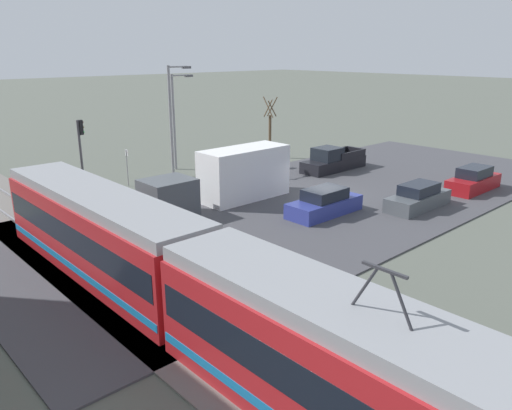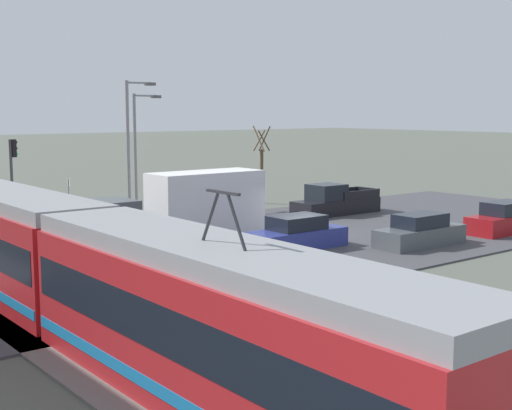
{
  "view_description": "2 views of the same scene",
  "coord_description": "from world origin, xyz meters",
  "px_view_note": "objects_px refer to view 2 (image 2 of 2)",
  "views": [
    {
      "loc": [
        -19.71,
        24.05,
        9.01
      ],
      "look_at": [
        -1.89,
        7.66,
        1.5
      ],
      "focal_mm": 35.0,
      "sensor_mm": 36.0,
      "label": 1
    },
    {
      "loc": [
        -26.25,
        24.05,
        6.31
      ],
      "look_at": [
        0.52,
        2.9,
        1.76
      ],
      "focal_mm": 50.0,
      "sensor_mm": 36.0,
      "label": 2
    }
  ],
  "objects_px": {
    "sedan_car_1": "(505,220)",
    "traffic_light_pole": "(13,171)",
    "sedan_car_2": "(420,232)",
    "pickup_truck": "(335,202)",
    "street_lamp_near_crossing": "(138,143)",
    "light_rail_tram": "(84,272)",
    "sedan_car_0": "(297,235)",
    "no_parking_sign": "(69,197)",
    "box_truck": "(183,208)",
    "street_tree": "(262,168)",
    "street_lamp_mid_block": "(131,139)"
  },
  "relations": [
    {
      "from": "light_rail_tram",
      "to": "traffic_light_pole",
      "type": "xyz_separation_m",
      "value": [
        19.19,
        -4.87,
        1.36
      ]
    },
    {
      "from": "box_truck",
      "to": "traffic_light_pole",
      "type": "distance_m",
      "value": 10.02
    },
    {
      "from": "pickup_truck",
      "to": "street_lamp_near_crossing",
      "type": "bearing_deg",
      "value": 43.72
    },
    {
      "from": "pickup_truck",
      "to": "traffic_light_pole",
      "type": "xyz_separation_m",
      "value": [
        7.19,
        16.9,
        2.34
      ]
    },
    {
      "from": "pickup_truck",
      "to": "street_tree",
      "type": "relative_size",
      "value": 1.11
    },
    {
      "from": "light_rail_tram",
      "to": "no_parking_sign",
      "type": "relative_size",
      "value": 10.38
    },
    {
      "from": "street_lamp_mid_block",
      "to": "street_tree",
      "type": "bearing_deg",
      "value": -89.78
    },
    {
      "from": "street_tree",
      "to": "no_parking_sign",
      "type": "relative_size",
      "value": 2.04
    },
    {
      "from": "light_rail_tram",
      "to": "pickup_truck",
      "type": "xyz_separation_m",
      "value": [
        12.0,
        -21.76,
        -0.98
      ]
    },
    {
      "from": "street_lamp_mid_block",
      "to": "pickup_truck",
      "type": "bearing_deg",
      "value": -125.02
    },
    {
      "from": "street_tree",
      "to": "sedan_car_2",
      "type": "bearing_deg",
      "value": 166.68
    },
    {
      "from": "sedan_car_1",
      "to": "traffic_light_pole",
      "type": "relative_size",
      "value": 0.98
    },
    {
      "from": "pickup_truck",
      "to": "sedan_car_0",
      "type": "xyz_separation_m",
      "value": [
        -6.68,
        8.97,
        -0.08
      ]
    },
    {
      "from": "pickup_truck",
      "to": "no_parking_sign",
      "type": "xyz_separation_m",
      "value": [
        6.67,
        14.02,
        0.78
      ]
    },
    {
      "from": "sedan_car_0",
      "to": "street_lamp_mid_block",
      "type": "distance_m",
      "value": 14.22
    },
    {
      "from": "sedan_car_2",
      "to": "sedan_car_1",
      "type": "bearing_deg",
      "value": -93.99
    },
    {
      "from": "sedan_car_0",
      "to": "sedan_car_1",
      "type": "relative_size",
      "value": 1.01
    },
    {
      "from": "pickup_truck",
      "to": "street_lamp_near_crossing",
      "type": "relative_size",
      "value": 0.8
    },
    {
      "from": "sedan_car_0",
      "to": "sedan_car_2",
      "type": "xyz_separation_m",
      "value": [
        -3.0,
        -4.98,
        -0.01
      ]
    },
    {
      "from": "pickup_truck",
      "to": "street_lamp_mid_block",
      "type": "relative_size",
      "value": 0.73
    },
    {
      "from": "pickup_truck",
      "to": "no_parking_sign",
      "type": "bearing_deg",
      "value": 64.56
    },
    {
      "from": "light_rail_tram",
      "to": "sedan_car_0",
      "type": "height_order",
      "value": "light_rail_tram"
    },
    {
      "from": "sedan_car_2",
      "to": "street_tree",
      "type": "distance_m",
      "value": 17.21
    },
    {
      "from": "traffic_light_pole",
      "to": "street_lamp_mid_block",
      "type": "distance_m",
      "value": 7.14
    },
    {
      "from": "pickup_truck",
      "to": "street_lamp_mid_block",
      "type": "bearing_deg",
      "value": 54.98
    },
    {
      "from": "street_lamp_near_crossing",
      "to": "street_tree",
      "type": "bearing_deg",
      "value": -102.28
    },
    {
      "from": "pickup_truck",
      "to": "light_rail_tram",
      "type": "bearing_deg",
      "value": 118.87
    },
    {
      "from": "light_rail_tram",
      "to": "sedan_car_1",
      "type": "height_order",
      "value": "light_rail_tram"
    },
    {
      "from": "pickup_truck",
      "to": "street_lamp_near_crossing",
      "type": "height_order",
      "value": "street_lamp_near_crossing"
    },
    {
      "from": "pickup_truck",
      "to": "traffic_light_pole",
      "type": "height_order",
      "value": "traffic_light_pole"
    },
    {
      "from": "sedan_car_2",
      "to": "no_parking_sign",
      "type": "xyz_separation_m",
      "value": [
        16.35,
        10.03,
        0.87
      ]
    },
    {
      "from": "box_truck",
      "to": "pickup_truck",
      "type": "bearing_deg",
      "value": -84.4
    },
    {
      "from": "street_lamp_near_crossing",
      "to": "no_parking_sign",
      "type": "bearing_deg",
      "value": 111.03
    },
    {
      "from": "box_truck",
      "to": "sedan_car_2",
      "type": "xyz_separation_m",
      "value": [
        -8.55,
        -7.53,
        -0.86
      ]
    },
    {
      "from": "sedan_car_1",
      "to": "no_parking_sign",
      "type": "relative_size",
      "value": 1.82
    },
    {
      "from": "street_tree",
      "to": "no_parking_sign",
      "type": "bearing_deg",
      "value": 91.32
    },
    {
      "from": "sedan_car_2",
      "to": "street_lamp_near_crossing",
      "type": "bearing_deg",
      "value": 13.51
    },
    {
      "from": "sedan_car_2",
      "to": "street_tree",
      "type": "xyz_separation_m",
      "value": [
        16.67,
        -3.95,
        1.71
      ]
    },
    {
      "from": "box_truck",
      "to": "street_lamp_mid_block",
      "type": "distance_m",
      "value": 8.8
    },
    {
      "from": "sedan_car_2",
      "to": "street_lamp_near_crossing",
      "type": "distance_m",
      "value": 19.36
    },
    {
      "from": "traffic_light_pole",
      "to": "street_lamp_mid_block",
      "type": "relative_size",
      "value": 0.6
    },
    {
      "from": "sedan_car_0",
      "to": "street_lamp_mid_block",
      "type": "height_order",
      "value": "street_lamp_mid_block"
    },
    {
      "from": "sedan_car_0",
      "to": "no_parking_sign",
      "type": "bearing_deg",
      "value": -159.27
    },
    {
      "from": "box_truck",
      "to": "sedan_car_0",
      "type": "xyz_separation_m",
      "value": [
        -5.55,
        -2.55,
        -0.85
      ]
    },
    {
      "from": "box_truck",
      "to": "sedan_car_0",
      "type": "distance_m",
      "value": 6.17
    },
    {
      "from": "box_truck",
      "to": "street_lamp_mid_block",
      "type": "height_order",
      "value": "street_lamp_mid_block"
    },
    {
      "from": "sedan_car_0",
      "to": "no_parking_sign",
      "type": "height_order",
      "value": "no_parking_sign"
    },
    {
      "from": "street_tree",
      "to": "no_parking_sign",
      "type": "height_order",
      "value": "street_tree"
    },
    {
      "from": "sedan_car_0",
      "to": "no_parking_sign",
      "type": "relative_size",
      "value": 1.84
    },
    {
      "from": "traffic_light_pole",
      "to": "sedan_car_2",
      "type": "bearing_deg",
      "value": -142.57
    }
  ]
}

